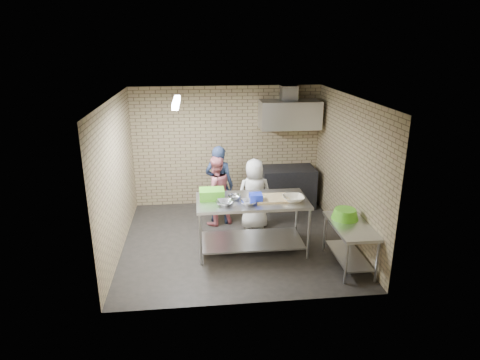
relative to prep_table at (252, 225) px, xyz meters
name	(u,v)px	position (x,y,z in m)	size (l,w,h in m)	color
floor	(236,240)	(-0.25, 0.37, -0.49)	(4.20, 4.20, 0.00)	black
ceiling	(235,98)	(-0.25, 0.37, 2.21)	(4.20, 4.20, 0.00)	black
back_wall	(227,146)	(-0.25, 2.37, 0.86)	(4.20, 0.06, 2.70)	#917A5A
front_wall	(250,218)	(-0.25, -1.63, 0.86)	(4.20, 0.06, 2.70)	#917A5A
left_wall	(117,177)	(-2.35, 0.37, 0.86)	(0.06, 4.00, 2.70)	#917A5A
right_wall	(348,169)	(1.85, 0.37, 0.86)	(0.06, 4.00, 2.70)	#917A5A
prep_table	(252,225)	(0.00, 0.00, 0.00)	(1.95, 0.98, 0.98)	silver
side_counter	(349,245)	(1.55, -0.73, -0.11)	(0.60, 1.20, 0.75)	silver
stove	(287,187)	(1.10, 2.02, -0.04)	(1.20, 0.70, 0.90)	black
range_hood	(290,115)	(1.10, 2.07, 1.61)	(1.30, 0.60, 0.60)	silver
hood_duct	(289,93)	(1.10, 2.22, 2.06)	(0.35, 0.30, 0.30)	#A5A8AD
wall_shelf	(301,121)	(1.40, 2.26, 1.43)	(0.80, 0.20, 0.04)	#3F2B19
fluorescent_fixture	(176,102)	(-1.25, 0.37, 2.15)	(0.10, 1.25, 0.08)	white
green_crate	(212,194)	(-0.70, 0.12, 0.57)	(0.43, 0.33, 0.17)	green
blue_tub	(256,198)	(0.05, -0.10, 0.56)	(0.22, 0.22, 0.14)	#1C32D4
cutting_board	(272,198)	(0.35, -0.02, 0.50)	(0.60, 0.46, 0.03)	tan
mixing_bowl_a	(225,203)	(-0.50, -0.20, 0.53)	(0.30, 0.30, 0.07)	#A9ABAF
mixing_bowl_b	(235,197)	(-0.30, 0.05, 0.52)	(0.23, 0.23, 0.07)	#A9ACB0
mixing_bowl_c	(248,203)	(-0.10, -0.22, 0.52)	(0.28, 0.28, 0.07)	silver
ceramic_bowl	(293,199)	(0.70, -0.15, 0.53)	(0.37, 0.37, 0.09)	beige
green_basin	(345,214)	(1.53, -0.48, 0.35)	(0.46, 0.46, 0.17)	#59C626
bottle_red	(290,116)	(1.15, 2.26, 1.54)	(0.07, 0.07, 0.18)	#B22619
bottle_green	(307,117)	(1.55, 2.26, 1.53)	(0.06, 0.06, 0.15)	green
man_navy	(219,185)	(-0.50, 1.29, 0.33)	(0.60, 0.39, 1.64)	#151D36
woman_pink	(216,191)	(-0.58, 1.20, 0.24)	(0.71, 0.55, 1.45)	#CC6C74
woman_white	(254,194)	(0.18, 0.94, 0.23)	(0.70, 0.46, 1.44)	white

